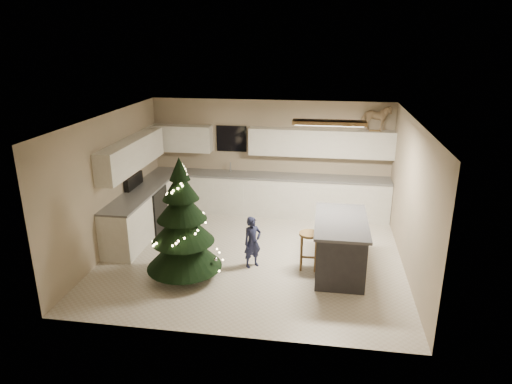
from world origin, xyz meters
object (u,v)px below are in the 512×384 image
toddler (252,242)px  rocking_horse (376,118)px  bar_stool (309,242)px  christmas_tree (183,230)px  island (340,245)px

toddler → rocking_horse: (2.24, 2.75, 1.81)m
bar_stool → rocking_horse: size_ratio=1.04×
toddler → bar_stool: bearing=-34.9°
christmas_tree → rocking_horse: rocking_horse is taller
island → toddler: island is taller
bar_stool → toddler: size_ratio=0.72×
toddler → rocking_horse: rocking_horse is taller
island → toddler: (-1.53, -0.09, -0.01)m
island → christmas_tree: bearing=-166.7°
island → bar_stool: bearing=-179.2°
toddler → island: bearing=-36.2°
bar_stool → christmas_tree: 2.21m
bar_stool → toddler: bearing=-175.4°
bar_stool → christmas_tree: (-2.09, -0.61, 0.36)m
island → christmas_tree: christmas_tree is taller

